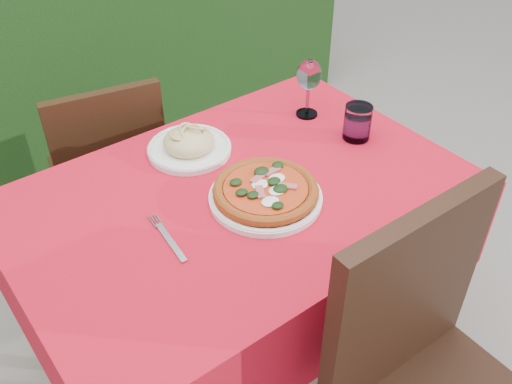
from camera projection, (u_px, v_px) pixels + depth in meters
ground at (243, 353)px, 2.06m from camera, size 60.00×60.00×0.00m
dining_table at (240, 231)px, 1.69m from camera, size 1.26×0.86×0.75m
chair_near at (430, 380)px, 1.31m from camera, size 0.47×0.47×1.02m
chair_far at (110, 169)px, 2.11m from camera, size 0.46×0.46×0.86m
pizza_plate at (266, 192)px, 1.55m from camera, size 0.32×0.32×0.06m
pasta_plate at (189, 144)px, 1.73m from camera, size 0.26×0.26×0.07m
water_glass at (357, 124)px, 1.77m from camera, size 0.09×0.09×0.11m
wine_glass at (309, 77)px, 1.83m from camera, size 0.08×0.08×0.20m
fork at (171, 242)px, 1.43m from camera, size 0.05×0.22×0.01m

